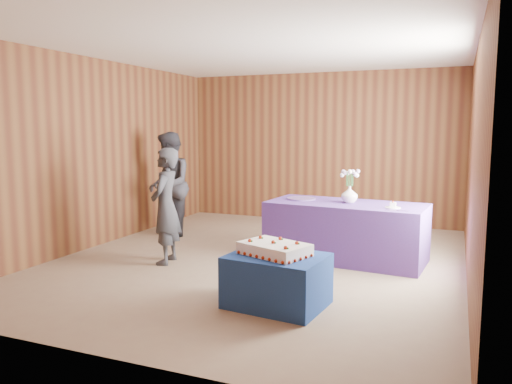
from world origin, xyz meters
The scene contains 13 objects.
ground centered at (0.00, 0.00, 0.00)m, with size 6.00×6.00×0.00m, color #86745C.
room_shell centered at (0.00, 0.00, 1.80)m, with size 5.04×6.04×2.72m.
cake_table centered at (0.77, -1.47, 0.25)m, with size 0.90×0.70×0.50m, color #1B3895.
serving_table centered at (1.03, 0.47, 0.38)m, with size 2.00×0.90×0.75m, color #4C3188.
sheet_cake centered at (0.74, -1.46, 0.56)m, with size 0.77×0.65×0.15m.
vase centered at (1.06, 0.50, 0.86)m, with size 0.21×0.21×0.22m, color white.
flower_spray centered at (1.06, 0.50, 1.13)m, with size 0.25×0.25×0.20m.
platter centered at (0.39, 0.57, 0.76)m, with size 0.39×0.39×0.02m, color #704F9E.
plate centered at (1.64, 0.27, 0.76)m, with size 0.18×0.18×0.01m, color white.
cake_slice centered at (1.64, 0.27, 0.79)m, with size 0.07×0.06×0.08m.
knife centered at (1.71, 0.08, 0.75)m, with size 0.26×0.02×0.00m, color silver.
guest_left centered at (-1.05, -0.54, 0.73)m, with size 0.54×0.35×1.47m, color #32343B.
guest_right centered at (-1.85, 0.82, 0.83)m, with size 0.80×0.63×1.65m, color #30313A.
Camera 1 is at (2.34, -5.88, 1.72)m, focal length 35.00 mm.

